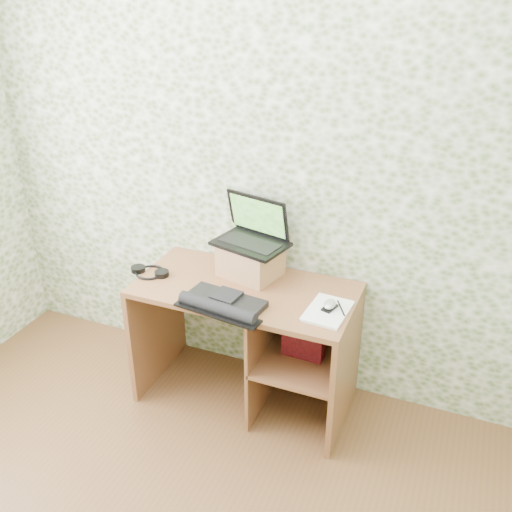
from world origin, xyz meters
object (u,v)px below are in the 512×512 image
at_px(desk, 260,329).
at_px(laptop, 253,232).
at_px(keyboard, 222,304).
at_px(riser, 251,260).
at_px(notepad, 328,311).

relative_size(desk, laptop, 2.73).
height_order(laptop, keyboard, laptop).
bearing_deg(laptop, riser, -76.30).
bearing_deg(riser, desk, -47.56).
relative_size(laptop, notepad, 1.56).
relative_size(desk, riser, 3.93).
bearing_deg(keyboard, notepad, 24.73).
xyz_separation_m(laptop, notepad, (0.51, -0.26, -0.24)).
height_order(keyboard, notepad, keyboard).
bearing_deg(desk, keyboard, -112.31).
bearing_deg(notepad, desk, 170.52).
distance_m(keyboard, notepad, 0.53).
bearing_deg(desk, notepad, -13.76).
distance_m(desk, laptop, 0.55).
relative_size(desk, keyboard, 2.50).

